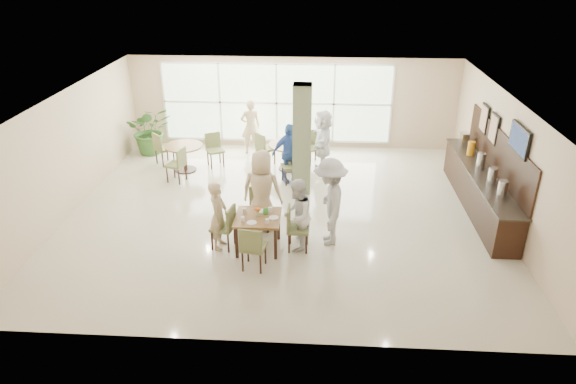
# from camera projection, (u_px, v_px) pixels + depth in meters

# --- Properties ---
(ground) EXTENTS (10.00, 10.00, 0.00)m
(ground) POSITION_uv_depth(u_px,v_px,m) (283.00, 212.00, 12.29)
(ground) COLOR beige
(ground) RESTS_ON ground
(room_shell) EXTENTS (10.00, 10.00, 10.00)m
(room_shell) POSITION_uv_depth(u_px,v_px,m) (282.00, 145.00, 11.55)
(room_shell) COLOR white
(room_shell) RESTS_ON ground
(window_bank) EXTENTS (7.00, 0.04, 7.00)m
(window_bank) POSITION_uv_depth(u_px,v_px,m) (277.00, 103.00, 15.72)
(window_bank) COLOR silver
(window_bank) RESTS_ON ground
(column) EXTENTS (0.45, 0.45, 2.80)m
(column) POSITION_uv_depth(u_px,v_px,m) (302.00, 140.00, 12.74)
(column) COLOR #606C4B
(column) RESTS_ON ground
(main_table) EXTENTS (0.93, 0.93, 0.75)m
(main_table) POSITION_uv_depth(u_px,v_px,m) (258.00, 221.00, 10.52)
(main_table) COLOR brown
(main_table) RESTS_ON ground
(round_table_left) EXTENTS (1.05, 1.05, 0.75)m
(round_table_left) POSITION_uv_depth(u_px,v_px,m) (184.00, 152.00, 14.33)
(round_table_left) COLOR brown
(round_table_left) RESTS_ON ground
(round_table_right) EXTENTS (1.16, 1.16, 0.75)m
(round_table_right) POSITION_uv_depth(u_px,v_px,m) (289.00, 150.00, 14.41)
(round_table_right) COLOR brown
(round_table_right) RESTS_ON ground
(chairs_main_table) EXTENTS (2.07, 2.04, 0.95)m
(chairs_main_table) POSITION_uv_depth(u_px,v_px,m) (259.00, 228.00, 10.62)
(chairs_main_table) COLOR #616738
(chairs_main_table) RESTS_ON ground
(chairs_table_left) EXTENTS (2.12, 1.79, 0.95)m
(chairs_table_left) POSITION_uv_depth(u_px,v_px,m) (185.00, 154.00, 14.38)
(chairs_table_left) COLOR #616738
(chairs_table_left) RESTS_ON ground
(chairs_table_right) EXTENTS (1.99, 1.99, 0.95)m
(chairs_table_right) POSITION_uv_depth(u_px,v_px,m) (290.00, 154.00, 14.42)
(chairs_table_right) COLOR #616738
(chairs_table_right) RESTS_ON ground
(tabletop_clutter) EXTENTS (0.76, 0.71, 0.21)m
(tabletop_clutter) POSITION_uv_depth(u_px,v_px,m) (259.00, 214.00, 10.44)
(tabletop_clutter) COLOR white
(tabletop_clutter) RESTS_ON main_table
(buffet_counter) EXTENTS (0.64, 4.70, 1.95)m
(buffet_counter) POSITION_uv_depth(u_px,v_px,m) (480.00, 187.00, 12.24)
(buffet_counter) COLOR black
(buffet_counter) RESTS_ON ground
(wall_tv) EXTENTS (0.06, 1.00, 0.58)m
(wall_tv) POSITION_uv_depth(u_px,v_px,m) (519.00, 140.00, 10.54)
(wall_tv) COLOR black
(wall_tv) RESTS_ON ground
(framed_art_a) EXTENTS (0.05, 0.55, 0.70)m
(framed_art_a) POSITION_uv_depth(u_px,v_px,m) (494.00, 129.00, 12.11)
(framed_art_a) COLOR black
(framed_art_a) RESTS_ON ground
(framed_art_b) EXTENTS (0.05, 0.55, 0.70)m
(framed_art_b) POSITION_uv_depth(u_px,v_px,m) (484.00, 118.00, 12.83)
(framed_art_b) COLOR black
(framed_art_b) RESTS_ON ground
(potted_plant) EXTENTS (1.69, 1.69, 1.47)m
(potted_plant) POSITION_uv_depth(u_px,v_px,m) (150.00, 130.00, 15.49)
(potted_plant) COLOR #366528
(potted_plant) RESTS_ON ground
(teen_left) EXTENTS (0.42, 0.58, 1.48)m
(teen_left) POSITION_uv_depth(u_px,v_px,m) (218.00, 216.00, 10.54)
(teen_left) COLOR tan
(teen_left) RESTS_ON ground
(teen_far) EXTENTS (0.96, 0.62, 1.84)m
(teen_far) POSITION_uv_depth(u_px,v_px,m) (262.00, 191.00, 11.21)
(teen_far) COLOR tan
(teen_far) RESTS_ON ground
(teen_right) EXTENTS (0.69, 0.83, 1.55)m
(teen_right) POSITION_uv_depth(u_px,v_px,m) (297.00, 215.00, 10.48)
(teen_right) COLOR white
(teen_right) RESTS_ON ground
(teen_standing) EXTENTS (0.79, 1.27, 1.90)m
(teen_standing) POSITION_uv_depth(u_px,v_px,m) (330.00, 202.00, 10.63)
(teen_standing) COLOR #A9A9AC
(teen_standing) RESTS_ON ground
(adult_a) EXTENTS (1.08, 0.88, 1.61)m
(adult_a) POSITION_uv_depth(u_px,v_px,m) (289.00, 153.00, 13.56)
(adult_a) COLOR #3D63B7
(adult_a) RESTS_ON ground
(adult_b) EXTENTS (0.77, 1.66, 1.76)m
(adult_b) POSITION_uv_depth(u_px,v_px,m) (323.00, 141.00, 14.19)
(adult_b) COLOR white
(adult_b) RESTS_ON ground
(adult_standing) EXTENTS (0.70, 0.57, 1.67)m
(adult_standing) POSITION_uv_depth(u_px,v_px,m) (251.00, 127.00, 15.46)
(adult_standing) COLOR tan
(adult_standing) RESTS_ON ground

